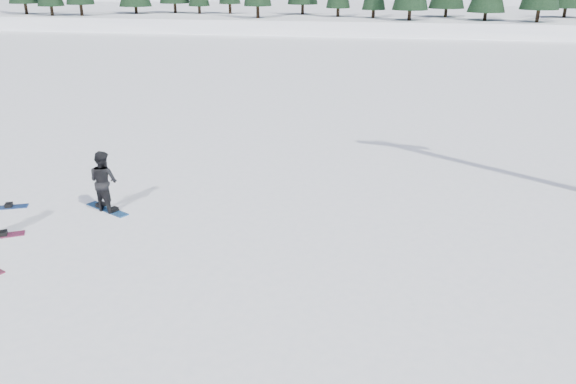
# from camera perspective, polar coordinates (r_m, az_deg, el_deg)

# --- Properties ---
(ground) EXTENTS (420.00, 420.00, 0.00)m
(ground) POSITION_cam_1_polar(r_m,az_deg,el_deg) (15.12, -20.17, -3.05)
(ground) COLOR white
(ground) RESTS_ON ground
(alpine_backdrop) EXTENTS (412.50, 227.00, 53.20)m
(alpine_backdrop) POSITION_cam_1_polar(r_m,az_deg,el_deg) (202.77, 5.67, 15.35)
(alpine_backdrop) COLOR white
(alpine_backdrop) RESTS_ON ground
(snowboarder_man) EXTENTS (0.96, 0.85, 1.64)m
(snowboarder_man) POSITION_cam_1_polar(r_m,az_deg,el_deg) (15.51, -18.22, 1.06)
(snowboarder_man) COLOR black
(snowboarder_man) RESTS_ON ground
(snowboard_man) EXTENTS (1.47, 0.93, 0.03)m
(snowboard_man) POSITION_cam_1_polar(r_m,az_deg,el_deg) (15.79, -17.89, -1.68)
(snowboard_man) COLOR #1C589D
(snowboard_man) RESTS_ON ground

